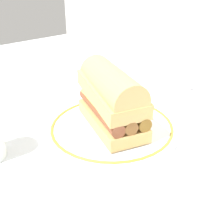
% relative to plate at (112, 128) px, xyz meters
% --- Properties ---
extents(ground_plane, '(1.50, 1.50, 0.00)m').
position_rel_plate_xyz_m(ground_plane, '(0.01, -0.02, -0.01)').
color(ground_plane, white).
extents(plate, '(0.27, 0.27, 0.01)m').
position_rel_plate_xyz_m(plate, '(0.00, 0.00, 0.00)').
color(plate, white).
rests_on(plate, ground_plane).
extents(sausage_sandwich, '(0.19, 0.12, 0.12)m').
position_rel_plate_xyz_m(sausage_sandwich, '(0.00, 0.00, 0.07)').
color(sausage_sandwich, tan).
rests_on(sausage_sandwich, plate).
extents(salt_shaker, '(0.03, 0.03, 0.07)m').
position_rel_plate_xyz_m(salt_shaker, '(0.02, 0.19, 0.03)').
color(salt_shaker, white).
rests_on(salt_shaker, ground_plane).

